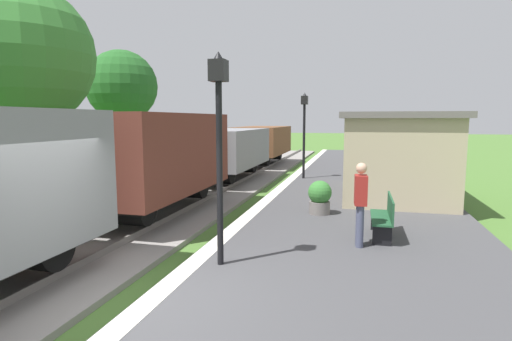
% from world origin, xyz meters
% --- Properties ---
extents(ground_plane, '(160.00, 160.00, 0.00)m').
position_xyz_m(ground_plane, '(0.00, 0.00, 0.00)').
color(ground_plane, '#47702D').
extents(platform_slab, '(6.00, 60.00, 0.25)m').
position_xyz_m(platform_slab, '(3.20, 0.00, 0.12)').
color(platform_slab, '#424244').
rests_on(platform_slab, ground).
extents(platform_edge_stripe, '(0.36, 60.00, 0.01)m').
position_xyz_m(platform_edge_stripe, '(0.40, 0.00, 0.25)').
color(platform_edge_stripe, silver).
rests_on(platform_edge_stripe, platform_slab).
extents(rail_near, '(0.07, 60.00, 0.14)m').
position_xyz_m(rail_near, '(-1.68, 0.00, 0.19)').
color(rail_near, slate).
rests_on(rail_near, track_ballast).
extents(freight_train, '(2.50, 26.00, 2.72)m').
position_xyz_m(freight_train, '(-2.40, 8.01, 1.55)').
color(freight_train, gray).
rests_on(freight_train, rail_near).
extents(station_hut, '(3.50, 5.80, 2.78)m').
position_xyz_m(station_hut, '(4.40, 9.62, 1.65)').
color(station_hut, tan).
rests_on(station_hut, platform_slab).
extents(bench_near_hut, '(0.42, 1.50, 0.91)m').
position_xyz_m(bench_near_hut, '(3.80, 4.17, 0.72)').
color(bench_near_hut, '#1E4C2D').
rests_on(bench_near_hut, platform_slab).
extents(person_waiting, '(0.27, 0.40, 1.71)m').
position_xyz_m(person_waiting, '(3.28, 3.41, 1.18)').
color(person_waiting, '#474C66').
rests_on(person_waiting, platform_slab).
extents(potted_planter, '(0.64, 0.64, 0.92)m').
position_xyz_m(potted_planter, '(2.22, 6.08, 0.72)').
color(potted_planter, slate).
rests_on(potted_planter, platform_slab).
extents(lamp_post_near, '(0.28, 0.28, 3.70)m').
position_xyz_m(lamp_post_near, '(0.89, 1.73, 2.80)').
color(lamp_post_near, black).
rests_on(lamp_post_near, platform_slab).
extents(lamp_post_far, '(0.28, 0.28, 3.70)m').
position_xyz_m(lamp_post_far, '(0.89, 12.69, 2.80)').
color(lamp_post_far, black).
rests_on(lamp_post_far, platform_slab).
extents(tree_trackside_far, '(4.69, 4.69, 7.25)m').
position_xyz_m(tree_trackside_far, '(-7.59, 6.39, 4.90)').
color(tree_trackside_far, '#4C3823').
rests_on(tree_trackside_far, ground).
extents(tree_field_left, '(3.75, 3.75, 6.46)m').
position_xyz_m(tree_field_left, '(-9.14, 14.62, 4.57)').
color(tree_field_left, '#4C3823').
rests_on(tree_field_left, ground).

